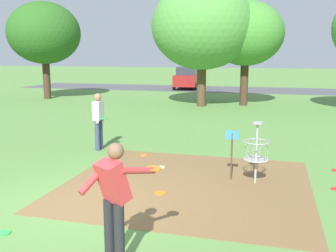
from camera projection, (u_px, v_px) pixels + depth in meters
name	position (u px, v px, depth m)	size (l,w,h in m)	color
ground_plane	(77.00, 208.00, 7.25)	(160.00, 160.00, 0.00)	#5B8942
dirt_tee_pad	(187.00, 184.00, 8.60)	(5.32, 4.95, 0.01)	brown
disc_golf_basket	(254.00, 150.00, 8.55)	(0.98, 0.58, 1.39)	#9E9EA3
player_foreground_watching	(114.00, 197.00, 5.09)	(0.92, 0.85, 1.71)	#232328
player_throwing	(99.00, 118.00, 11.51)	(0.40, 0.47, 1.71)	#384260
frisbee_near_basket	(144.00, 155.00, 10.98)	(0.21, 0.21, 0.02)	orange
frisbee_by_tee	(336.00, 189.00, 8.24)	(0.21, 0.21, 0.02)	red
frisbee_far_left	(4.00, 233.00, 6.20)	(0.22, 0.22, 0.02)	green
frisbee_far_right	(160.00, 193.00, 7.99)	(0.23, 0.23, 0.02)	orange
frisbee_scattered_a	(161.00, 167.00, 9.83)	(0.20, 0.20, 0.02)	white
frisbee_scattered_b	(336.00, 170.00, 9.57)	(0.20, 0.20, 0.02)	red
tree_near_left	(246.00, 34.00, 21.20)	(4.15, 4.15, 5.74)	#422D1E
tree_near_right	(202.00, 26.00, 20.81)	(5.50, 5.50, 6.69)	#4C3823
tree_mid_center	(44.00, 33.00, 24.50)	(4.57, 4.57, 6.13)	#422D1E
parking_lot_strip	(230.00, 89.00, 31.88)	(36.00, 6.00, 0.01)	#4C4C51
parked_car_leftmost	(187.00, 78.00, 32.33)	(2.23, 4.33, 1.84)	maroon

